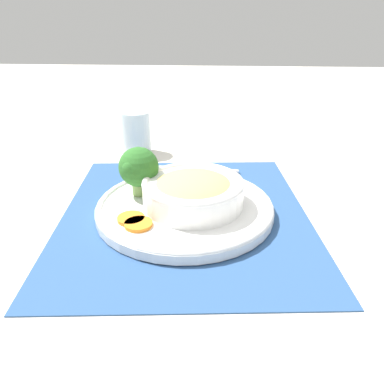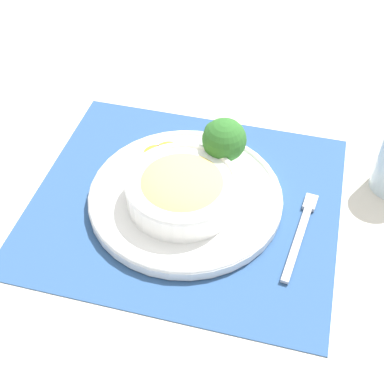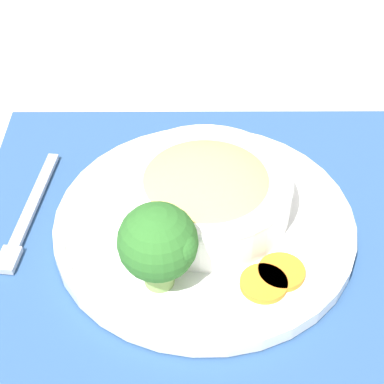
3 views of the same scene
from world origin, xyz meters
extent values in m
plane|color=beige|center=(0.00, 0.00, 0.00)|extent=(4.00, 4.00, 0.00)
cube|color=#2D5184|center=(0.00, 0.00, 0.00)|extent=(0.53, 0.48, 0.00)
cylinder|color=white|center=(0.00, 0.00, 0.01)|extent=(0.32, 0.32, 0.02)
torus|color=white|center=(0.00, 0.00, 0.02)|extent=(0.31, 0.31, 0.01)
cylinder|color=white|center=(0.00, -0.01, 0.04)|extent=(0.18, 0.18, 0.04)
torus|color=white|center=(0.00, -0.01, 0.06)|extent=(0.18, 0.18, 0.01)
ellipsoid|color=#EAC66B|center=(0.00, -0.01, 0.05)|extent=(0.15, 0.15, 0.05)
cylinder|color=#84AD5B|center=(0.04, 0.09, 0.03)|extent=(0.03, 0.03, 0.03)
sphere|color=#2D6B28|center=(0.04, 0.09, 0.07)|extent=(0.07, 0.07, 0.07)
sphere|color=#2D6B28|center=(0.02, 0.10, 0.08)|extent=(0.03, 0.03, 0.03)
sphere|color=#2D6B28|center=(0.06, 0.08, 0.08)|extent=(0.03, 0.03, 0.03)
cylinder|color=orange|center=(-0.06, 0.08, 0.02)|extent=(0.05, 0.05, 0.01)
cylinder|color=orange|center=(-0.08, 0.07, 0.02)|extent=(0.05, 0.05, 0.01)
cylinder|color=silver|center=(0.32, 0.15, 0.05)|extent=(0.08, 0.08, 0.11)
cylinder|color=silver|center=(0.32, 0.15, 0.03)|extent=(0.06, 0.06, 0.06)
cube|color=#B7B7BC|center=(0.19, -0.02, 0.01)|extent=(0.02, 0.18, 0.01)
cube|color=#B7B7BC|center=(0.19, 0.06, 0.01)|extent=(0.02, 0.03, 0.01)
camera|label=1|loc=(-0.59, -0.05, 0.33)|focal=35.00mm
camera|label=2|loc=(0.21, -0.56, 0.65)|focal=50.00mm
camera|label=3|loc=(-0.03, 0.47, 0.50)|focal=60.00mm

